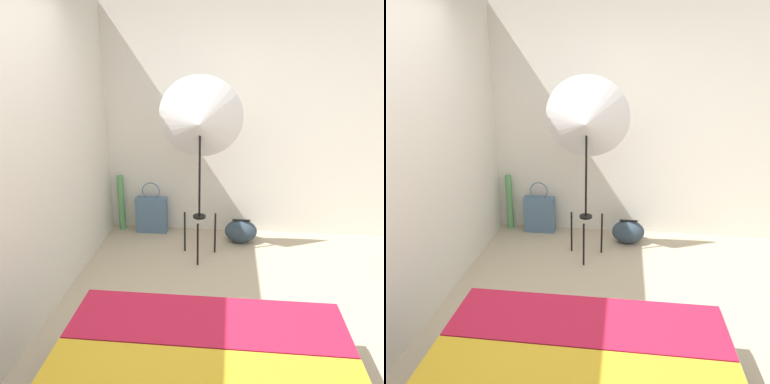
% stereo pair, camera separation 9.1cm
% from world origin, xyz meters
% --- Properties ---
extents(ground_plane, '(14.00, 14.00, 0.00)m').
position_xyz_m(ground_plane, '(0.00, 0.00, 0.00)').
color(ground_plane, tan).
extents(wall_back, '(8.00, 0.05, 2.60)m').
position_xyz_m(wall_back, '(0.00, 2.27, 1.30)').
color(wall_back, silver).
rests_on(wall_back, ground_plane).
extents(wall_side_left, '(0.05, 8.00, 2.60)m').
position_xyz_m(wall_side_left, '(-1.37, 1.00, 1.30)').
color(wall_side_left, silver).
rests_on(wall_side_left, ground_plane).
extents(photo_umbrella, '(0.83, 0.38, 1.87)m').
position_xyz_m(photo_umbrella, '(-0.20, 1.55, 1.44)').
color(photo_umbrella, black).
rests_on(photo_umbrella, ground_plane).
extents(tote_bag, '(0.37, 0.13, 0.63)m').
position_xyz_m(tote_bag, '(-0.82, 2.11, 0.23)').
color(tote_bag, slate).
rests_on(tote_bag, ground_plane).
extents(duffel_bag, '(0.37, 0.27, 0.28)m').
position_xyz_m(duffel_bag, '(0.25, 1.93, 0.13)').
color(duffel_bag, '#2D3D4C').
rests_on(duffel_bag, ground_plane).
extents(paper_roll, '(0.08, 0.08, 0.69)m').
position_xyz_m(paper_roll, '(-1.21, 2.15, 0.35)').
color(paper_roll, '#56995B').
rests_on(paper_roll, ground_plane).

